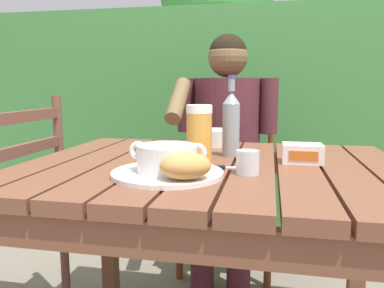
# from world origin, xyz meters

# --- Properties ---
(dining_table) EXTENTS (1.14, 0.90, 0.73)m
(dining_table) POSITION_xyz_m (0.00, 0.00, 0.63)
(dining_table) COLOR brown
(dining_table) RESTS_ON ground_plane
(hedge_backdrop) EXTENTS (3.63, 0.86, 1.99)m
(hedge_backdrop) POSITION_xyz_m (-0.04, 1.62, 0.85)
(hedge_backdrop) COLOR #40823E
(hedge_backdrop) RESTS_ON ground_plane
(chair_near_diner) EXTENTS (0.47, 0.45, 0.95)m
(chair_near_diner) POSITION_xyz_m (-0.04, 0.89, 0.47)
(chair_near_diner) COLOR brown
(chair_near_diner) RESTS_ON ground_plane
(person_eating) EXTENTS (0.48, 0.47, 1.21)m
(person_eating) POSITION_xyz_m (-0.04, 0.69, 0.71)
(person_eating) COLOR #50232A
(person_eating) RESTS_ON ground_plane
(serving_plate) EXTENTS (0.29, 0.29, 0.01)m
(serving_plate) POSITION_xyz_m (-0.09, -0.18, 0.74)
(serving_plate) COLOR white
(serving_plate) RESTS_ON dining_table
(soup_bowl) EXTENTS (0.21, 0.16, 0.08)m
(soup_bowl) POSITION_xyz_m (-0.09, -0.18, 0.78)
(soup_bowl) COLOR white
(soup_bowl) RESTS_ON serving_plate
(bread_roll) EXTENTS (0.15, 0.14, 0.06)m
(bread_roll) POSITION_xyz_m (-0.02, -0.26, 0.77)
(bread_roll) COLOR #BF8B48
(bread_roll) RESTS_ON serving_plate
(beer_glass) EXTENTS (0.08, 0.08, 0.17)m
(beer_glass) POSITION_xyz_m (-0.05, 0.05, 0.82)
(beer_glass) COLOR gold
(beer_glass) RESTS_ON dining_table
(beer_bottle) EXTENTS (0.06, 0.06, 0.27)m
(beer_bottle) POSITION_xyz_m (0.04, 0.13, 0.84)
(beer_bottle) COLOR gray
(beer_bottle) RESTS_ON dining_table
(water_glass_small) EXTENTS (0.06, 0.06, 0.06)m
(water_glass_small) POSITION_xyz_m (0.11, -0.12, 0.76)
(water_glass_small) COLOR silver
(water_glass_small) RESTS_ON dining_table
(butter_tub) EXTENTS (0.12, 0.09, 0.06)m
(butter_tub) POSITION_xyz_m (0.27, 0.06, 0.76)
(butter_tub) COLOR white
(butter_tub) RESTS_ON dining_table
(table_knife) EXTENTS (0.16, 0.07, 0.01)m
(table_knife) POSITION_xyz_m (0.05, -0.08, 0.73)
(table_knife) COLOR silver
(table_knife) RESTS_ON dining_table
(diner_bowl) EXTENTS (0.14, 0.14, 0.06)m
(diner_bowl) POSITION_xyz_m (-0.04, 0.35, 0.76)
(diner_bowl) COLOR white
(diner_bowl) RESTS_ON dining_table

